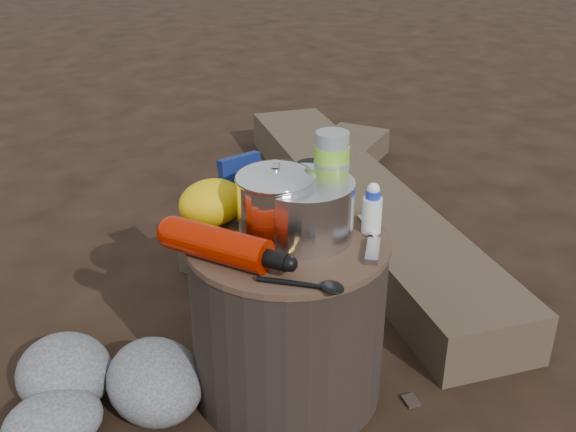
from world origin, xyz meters
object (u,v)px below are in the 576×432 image
travel_mug (312,186)px  stump (288,317)px  log_main (358,203)px  fuel_bottle (218,245)px  camping_pot (276,202)px  thermos (331,175)px

travel_mug → stump: bearing=-142.1°
log_main → travel_mug: size_ratio=16.62×
fuel_bottle → camping_pot: bearing=-21.3°
stump → thermos: (0.16, 0.05, 0.31)m
stump → travel_mug: 0.32m
thermos → travel_mug: 0.08m
log_main → camping_pot: size_ratio=10.75×
log_main → stump: bearing=-123.0°
log_main → thermos: size_ratio=9.06×
log_main → travel_mug: bearing=-122.2°
stump → travel_mug: travel_mug is taller
stump → log_main: size_ratio=0.24×
stump → fuel_bottle: fuel_bottle is taller
log_main → camping_pot: bearing=-124.7°
travel_mug → camping_pot: bearing=-151.4°
fuel_bottle → travel_mug: travel_mug is taller
stump → thermos: 0.35m
thermos → travel_mug: size_ratio=1.83×
fuel_bottle → thermos: size_ratio=1.49×
stump → thermos: thermos is taller
fuel_bottle → travel_mug: (0.32, 0.11, 0.02)m
camping_pot → travel_mug: size_ratio=1.55×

